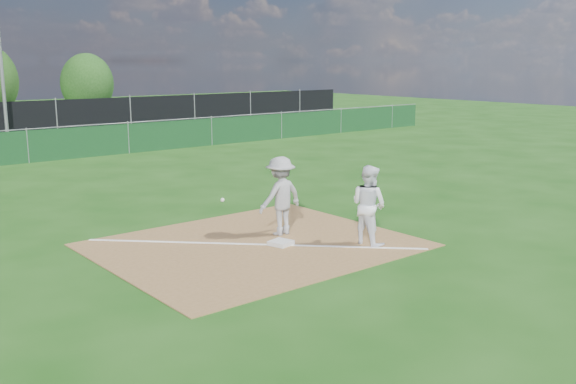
% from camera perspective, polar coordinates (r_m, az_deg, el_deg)
% --- Properties ---
extents(ground, '(90.00, 90.00, 0.00)m').
position_cam_1_polar(ground, '(20.92, -17.84, 0.82)').
color(ground, '#15430E').
rests_on(ground, ground).
extents(infield_dirt, '(6.00, 5.00, 0.02)m').
position_cam_1_polar(infield_dirt, '(13.17, -3.00, -4.72)').
color(infield_dirt, brown).
rests_on(infield_dirt, ground).
extents(foul_line, '(5.01, 5.01, 0.01)m').
position_cam_1_polar(foul_line, '(13.16, -3.00, -4.66)').
color(foul_line, white).
rests_on(foul_line, infield_dirt).
extents(green_fence, '(44.00, 0.05, 1.20)m').
position_cam_1_polar(green_fence, '(25.50, -22.13, 3.74)').
color(green_fence, '#0E3316').
rests_on(green_fence, ground).
extents(light_pole, '(0.16, 0.16, 8.00)m').
position_cam_1_polar(light_pole, '(33.12, -24.20, 11.10)').
color(light_pole, slate).
rests_on(light_pole, ground).
extents(first_base, '(0.50, 0.50, 0.09)m').
position_cam_1_polar(first_base, '(13.11, -0.65, -4.54)').
color(first_base, silver).
rests_on(first_base, infield_dirt).
extents(play_at_first, '(2.16, 0.69, 1.69)m').
position_cam_1_polar(play_at_first, '(13.72, -0.67, -0.35)').
color(play_at_first, '#A7A7A9').
rests_on(play_at_first, infield_dirt).
extents(runner, '(0.68, 0.84, 1.64)m').
position_cam_1_polar(runner, '(13.17, 7.17, -1.14)').
color(runner, white).
rests_on(runner, ground).
extents(car_right, '(4.22, 2.16, 1.17)m').
position_cam_1_polar(car_right, '(37.72, -23.28, 5.92)').
color(car_right, black).
rests_on(car_right, parking_lot).
extents(tree_right, '(3.57, 3.57, 4.24)m').
position_cam_1_polar(tree_right, '(46.88, -17.42, 9.20)').
color(tree_right, '#382316').
rests_on(tree_right, ground).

